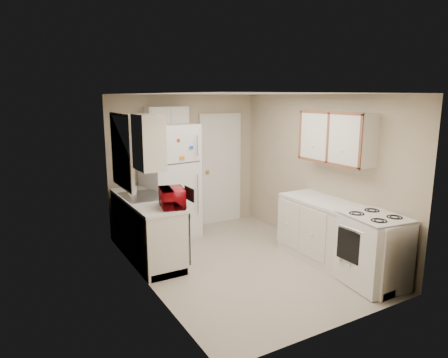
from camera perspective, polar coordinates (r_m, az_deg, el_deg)
floor at (r=5.92m, az=2.45°, el=-11.83°), size 3.80×3.80×0.00m
ceiling at (r=5.43m, az=2.67°, el=12.07°), size 3.80×3.80×0.00m
wall_left at (r=4.97m, az=-11.25°, el=-2.08°), size 3.80×3.80×0.00m
wall_right at (r=6.40m, az=13.23°, el=0.91°), size 3.80×3.80×0.00m
wall_back at (r=7.21m, az=-5.53°, el=2.36°), size 2.80×2.80×0.00m
wall_front at (r=4.13m, az=16.82°, el=-5.22°), size 2.80×2.80×0.00m
left_counter at (r=6.09m, az=-11.00°, el=-6.84°), size 0.60×1.80×0.90m
dishwasher at (r=5.64m, az=-6.21°, el=-7.78°), size 0.03×0.58×0.72m
sink at (r=6.11m, az=-11.61°, el=-2.79°), size 0.54×0.74×0.16m
microwave at (r=5.42m, az=-7.39°, el=-2.44°), size 0.50×0.35×0.31m
soap_bottle at (r=6.31m, az=-12.84°, el=-1.08°), size 0.09×0.09×0.16m
window_blinds at (r=5.90m, az=-14.31°, el=3.90°), size 0.10×0.98×1.08m
upper_cabinet_left at (r=5.12m, az=-10.71°, el=5.17°), size 0.30×0.45×0.70m
refrigerator at (r=6.76m, az=-7.75°, el=-0.36°), size 0.89×0.87×1.93m
cabinet_over_fridge at (r=6.83m, az=-8.23°, el=8.53°), size 0.70×0.30×0.40m
interior_door at (r=7.51m, az=-0.50°, el=1.40°), size 0.86×0.06×2.08m
right_counter at (r=5.84m, az=16.06°, el=-7.92°), size 0.60×2.00×0.90m
stove at (r=5.44m, az=20.45°, el=-9.51°), size 0.72×0.84×0.93m
upper_cabinet_right at (r=5.86m, az=15.75°, el=5.74°), size 0.30×1.20×0.70m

